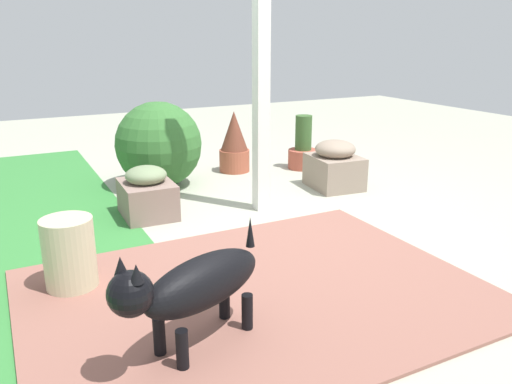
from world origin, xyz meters
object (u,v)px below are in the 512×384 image
object	(u,v)px
terracotta_pot_spiky	(234,143)
dog	(194,285)
terracotta_pot_tall	(303,150)
porch_pillar	(261,47)
stone_planter_far	(147,194)
round_shrub	(159,145)
stone_planter_nearest	(334,166)
ceramic_urn	(69,254)

from	to	relation	value
terracotta_pot_spiky	dog	world-z (taller)	terracotta_pot_spiky
terracotta_pot_tall	porch_pillar	bearing A→B (deg)	133.76
stone_planter_far	terracotta_pot_tall	xyz separation A→B (m)	(0.70, -1.84, 0.02)
porch_pillar	round_shrub	distance (m)	1.41
stone_planter_nearest	round_shrub	world-z (taller)	round_shrub
porch_pillar	dog	xyz separation A→B (m)	(-1.57, 1.15, -0.94)
porch_pillar	terracotta_pot_spiky	xyz separation A→B (m)	(1.17, -0.31, -0.96)
terracotta_pot_spiky	dog	xyz separation A→B (m)	(-2.74, 1.46, 0.02)
terracotta_pot_tall	dog	size ratio (longest dim) A/B	0.71
terracotta_pot_tall	stone_planter_far	bearing A→B (deg)	110.91
ceramic_urn	porch_pillar	bearing A→B (deg)	-65.07
stone_planter_far	ceramic_urn	bearing A→B (deg)	144.12
stone_planter_far	terracotta_pot_spiky	bearing A→B (deg)	-51.56
stone_planter_nearest	dog	distance (m)	2.70
terracotta_pot_tall	ceramic_urn	bearing A→B (deg)	123.32
stone_planter_nearest	round_shrub	distance (m)	1.60
stone_planter_nearest	dog	bearing A→B (deg)	131.60
terracotta_pot_spiky	round_shrub	bearing A→B (deg)	101.99
round_shrub	dog	bearing A→B (deg)	166.23
dog	stone_planter_nearest	bearing A→B (deg)	-48.40
ceramic_urn	stone_planter_far	bearing A→B (deg)	-35.88
stone_planter_nearest	terracotta_pot_spiky	distance (m)	1.10
round_shrub	terracotta_pot_spiky	world-z (taller)	round_shrub
stone_planter_far	round_shrub	world-z (taller)	round_shrub
stone_planter_nearest	dog	size ratio (longest dim) A/B	0.66
terracotta_pot_spiky	ceramic_urn	xyz separation A→B (m)	(-1.89, 1.86, -0.09)
dog	stone_planter_far	bearing A→B (deg)	-9.32
round_shrub	dog	size ratio (longest dim) A/B	1.00
porch_pillar	ceramic_urn	world-z (taller)	porch_pillar
stone_planter_nearest	terracotta_pot_tall	distance (m)	0.74
round_shrub	dog	world-z (taller)	round_shrub
terracotta_pot_tall	ceramic_urn	size ratio (longest dim) A/B	1.35
stone_planter_far	dog	xyz separation A→B (m)	(-1.82, 0.30, 0.14)
porch_pillar	stone_planter_far	size ratio (longest dim) A/B	5.22
ceramic_urn	stone_planter_nearest	bearing A→B (deg)	-68.71
terracotta_pot_tall	terracotta_pot_spiky	xyz separation A→B (m)	(0.22, 0.68, 0.10)
round_shrub	terracotta_pot_tall	xyz separation A→B (m)	(-0.04, -1.52, -0.19)
porch_pillar	terracotta_pot_spiky	distance (m)	1.54
stone_planter_nearest	stone_planter_far	world-z (taller)	stone_planter_nearest
dog	ceramic_urn	world-z (taller)	dog
stone_planter_far	terracotta_pot_tall	size ratio (longest dim) A/B	0.87
porch_pillar	stone_planter_nearest	bearing A→B (deg)	-75.68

